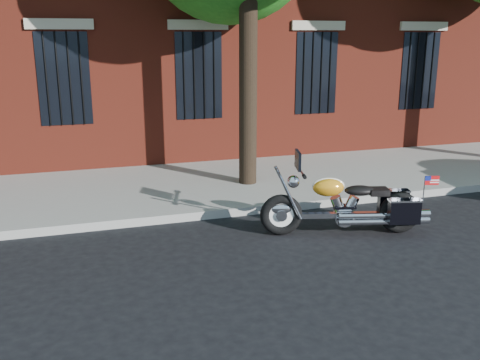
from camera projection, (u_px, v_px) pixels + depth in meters
name	position (u px, v px, depth m)	size (l,w,h in m)	color
ground	(275.00, 241.00, 8.37)	(120.00, 120.00, 0.00)	black
curb	(248.00, 210.00, 9.62)	(40.00, 0.16, 0.15)	gray
sidewalk	(220.00, 183.00, 11.35)	(40.00, 3.60, 0.15)	gray
motorcycle	(350.00, 207.00, 8.55)	(2.59, 1.21, 1.38)	black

